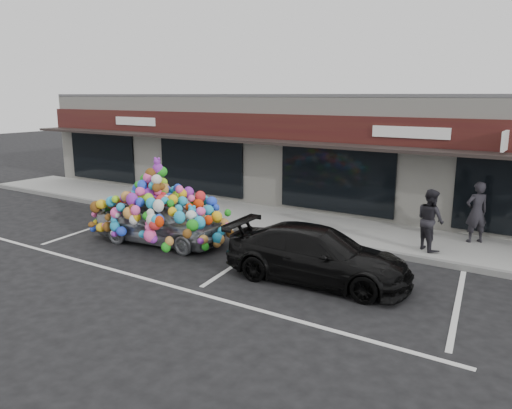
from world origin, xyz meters
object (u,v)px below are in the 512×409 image
Objects in this scene: pedestrian_a at (477,212)px; pedestrian_b at (430,220)px; toy_car at (160,215)px; black_sedan at (317,255)px.

pedestrian_b is at bearing 18.58° from pedestrian_a.
pedestrian_a is at bearing -80.71° from pedestrian_b.
toy_car is 7.60m from pedestrian_b.
toy_car is 2.62× the size of pedestrian_b.
black_sedan is 2.49× the size of pedestrian_a.
toy_car is 5.25m from black_sedan.
pedestrian_a is 1.71m from pedestrian_b.
black_sedan is (5.24, -0.26, -0.20)m from toy_car.
black_sedan is at bearing -99.63° from toy_car.
toy_car reaches higher than black_sedan.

